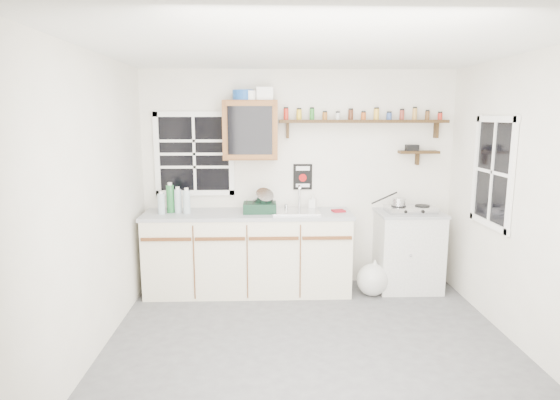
{
  "coord_description": "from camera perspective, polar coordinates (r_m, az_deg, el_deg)",
  "views": [
    {
      "loc": [
        -0.39,
        -3.81,
        1.97
      ],
      "look_at": [
        -0.25,
        0.55,
        1.19
      ],
      "focal_mm": 30.0,
      "sensor_mm": 36.0,
      "label": 1
    }
  ],
  "objects": [
    {
      "name": "room",
      "position": [
        3.9,
        3.94,
        -0.56
      ],
      "size": [
        3.64,
        3.24,
        2.54
      ],
      "color": "#4B4B4D",
      "rests_on": "ground"
    },
    {
      "name": "main_cabinet",
      "position": [
        5.33,
        -3.89,
        -6.35
      ],
      "size": [
        2.31,
        0.63,
        0.92
      ],
      "color": "beige",
      "rests_on": "floor"
    },
    {
      "name": "right_cabinet",
      "position": [
        5.6,
        15.33,
        -5.94
      ],
      "size": [
        0.73,
        0.57,
        0.91
      ],
      "color": "#B9B9B2",
      "rests_on": "floor"
    },
    {
      "name": "sink",
      "position": [
        5.23,
        1.93,
        -1.35
      ],
      "size": [
        0.52,
        0.44,
        0.29
      ],
      "color": "#BABABF",
      "rests_on": "main_cabinet"
    },
    {
      "name": "upper_cabinet",
      "position": [
        5.26,
        -3.63,
        8.51
      ],
      "size": [
        0.6,
        0.32,
        0.65
      ],
      "color": "brown",
      "rests_on": "wall_back"
    },
    {
      "name": "upper_cabinet_clutter",
      "position": [
        5.26,
        -3.52,
        12.69
      ],
      "size": [
        0.44,
        0.24,
        0.14
      ],
      "color": "#174899",
      "rests_on": "upper_cabinet"
    },
    {
      "name": "spice_shelf",
      "position": [
        5.44,
        9.96,
        9.57
      ],
      "size": [
        1.91,
        0.18,
        0.35
      ],
      "color": "black",
      "rests_on": "wall_back"
    },
    {
      "name": "secondary_shelf",
      "position": [
        5.63,
        16.31,
        5.7
      ],
      "size": [
        0.45,
        0.16,
        0.24
      ],
      "color": "black",
      "rests_on": "wall_back"
    },
    {
      "name": "warning_sign",
      "position": [
        5.46,
        2.79,
        2.84
      ],
      "size": [
        0.22,
        0.02,
        0.3
      ],
      "color": "black",
      "rests_on": "wall_back"
    },
    {
      "name": "window_back",
      "position": [
        5.47,
        -10.4,
        5.54
      ],
      "size": [
        0.93,
        0.03,
        0.98
      ],
      "color": "black",
      "rests_on": "wall_back"
    },
    {
      "name": "window_right",
      "position": [
        4.9,
        24.54,
        3.11
      ],
      "size": [
        0.03,
        0.78,
        1.08
      ],
      "color": "black",
      "rests_on": "wall_back"
    },
    {
      "name": "water_bottles",
      "position": [
        5.28,
        -12.75,
        -0.08
      ],
      "size": [
        0.35,
        0.16,
        0.34
      ],
      "color": "#A7BBC4",
      "rests_on": "main_cabinet"
    },
    {
      "name": "dish_rack",
      "position": [
        5.2,
        -2.33,
        -0.56
      ],
      "size": [
        0.37,
        0.28,
        0.27
      ],
      "rotation": [
        0.0,
        0.0,
        0.01
      ],
      "color": "black",
      "rests_on": "main_cabinet"
    },
    {
      "name": "soap_bottle",
      "position": [
        5.4,
        4.02,
        -0.2
      ],
      "size": [
        0.1,
        0.1,
        0.17
      ],
      "primitive_type": "imported",
      "rotation": [
        0.0,
        0.0,
        -0.4
      ],
      "color": "silver",
      "rests_on": "main_cabinet"
    },
    {
      "name": "rag",
      "position": [
        5.29,
        7.15,
        -1.31
      ],
      "size": [
        0.16,
        0.14,
        0.02
      ],
      "primitive_type": "cube",
      "rotation": [
        0.0,
        0.0,
        0.21
      ],
      "color": "maroon",
      "rests_on": "main_cabinet"
    },
    {
      "name": "hotplate",
      "position": [
        5.47,
        15.61,
        -1.06
      ],
      "size": [
        0.55,
        0.31,
        0.08
      ],
      "rotation": [
        0.0,
        0.0,
        0.04
      ],
      "color": "#BABABF",
      "rests_on": "right_cabinet"
    },
    {
      "name": "saucepan",
      "position": [
        5.42,
        14.2,
        -0.24
      ],
      "size": [
        0.37,
        0.16,
        0.16
      ],
      "rotation": [
        0.0,
        0.0,
        -0.05
      ],
      "color": "#BABABF",
      "rests_on": "hotplate"
    },
    {
      "name": "trash_bag",
      "position": [
        5.38,
        11.21,
        -9.46
      ],
      "size": [
        0.38,
        0.35,
        0.44
      ],
      "color": "silver",
      "rests_on": "floor"
    }
  ]
}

